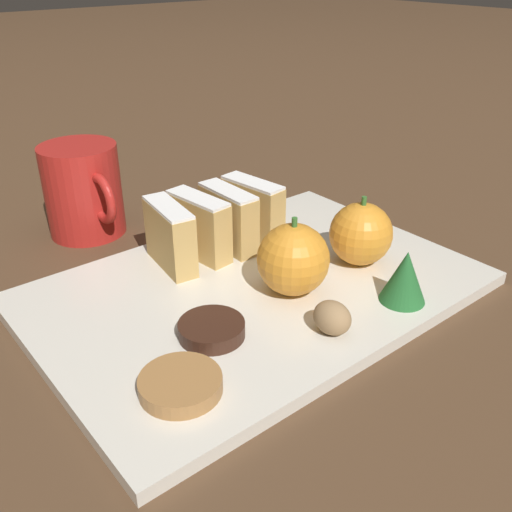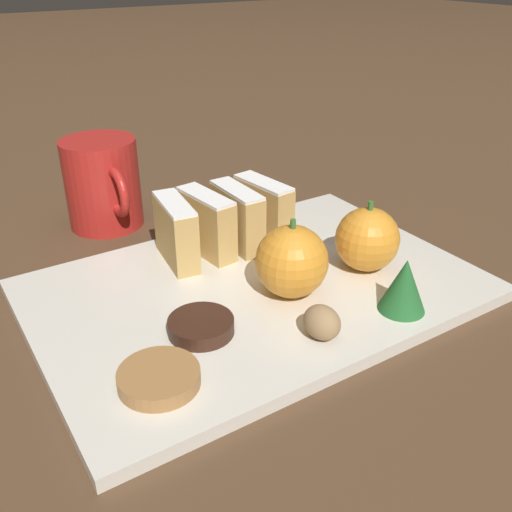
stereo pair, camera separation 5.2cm
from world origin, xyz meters
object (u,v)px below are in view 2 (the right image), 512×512
(walnut, at_px, (320,323))
(chocolate_cookie, at_px, (201,326))
(orange_near, at_px, (292,261))
(orange_far, at_px, (367,239))
(coffee_mug, at_px, (103,184))

(walnut, distance_m, chocolate_cookie, 0.10)
(orange_near, bearing_deg, orange_far, 89.39)
(walnut, bearing_deg, orange_near, 163.56)
(orange_near, bearing_deg, coffee_mug, -162.60)
(orange_far, distance_m, coffee_mug, 0.31)
(orange_far, bearing_deg, chocolate_cookie, -87.24)
(walnut, height_order, chocolate_cookie, walnut)
(orange_far, xyz_separation_m, coffee_mug, (-0.26, -0.17, 0.01))
(orange_far, bearing_deg, coffee_mug, -146.74)
(orange_far, distance_m, walnut, 0.13)
(orange_far, bearing_deg, walnut, -58.63)
(chocolate_cookie, xyz_separation_m, coffee_mug, (-0.27, 0.02, 0.03))
(orange_near, relative_size, walnut, 2.18)
(walnut, relative_size, coffee_mug, 0.29)
(walnut, bearing_deg, coffee_mug, -169.39)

